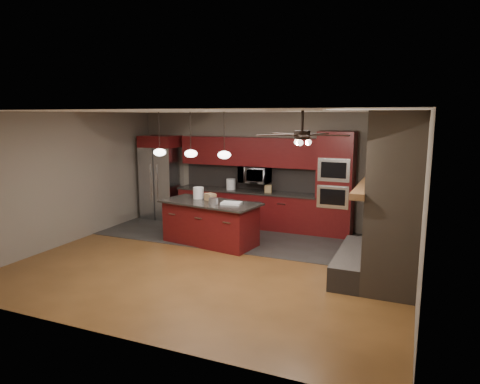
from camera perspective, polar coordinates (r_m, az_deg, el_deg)
The scene contains 22 objects.
ground at distance 8.21m, azimuth -3.14°, elevation -9.26°, with size 7.00×7.00×0.00m, color brown.
ceiling at distance 7.74m, azimuth -3.34°, elevation 10.69°, with size 7.00×6.00×0.02m, color white.
back_wall at distance 10.60m, azimuth 3.88°, elevation 2.96°, with size 7.00×0.02×2.80m, color #655E51.
right_wall at distance 7.08m, azimuth 23.17°, elevation -1.48°, with size 0.02×6.00×2.80m, color #655E51.
left_wall at distance 9.88m, azimuth -21.82°, elevation 1.72°, with size 0.02×6.00×2.80m, color #655E51.
slate_tile_patch at distance 9.78m, azimuth 1.49°, elevation -5.99°, with size 7.00×2.40×0.01m, color #2C2A28.
fireplace_column at distance 7.50m, azimuth 19.58°, elevation -1.43°, with size 1.30×2.10×2.80m.
back_cabinetry at distance 10.60m, azimuth 0.97°, elevation 0.22°, with size 3.59×0.64×2.20m.
oven_tower at distance 9.91m, azimuth 12.62°, elevation 1.02°, with size 0.80×0.63×2.38m.
microwave at distance 10.47m, azimuth 2.00°, elevation 2.34°, with size 0.73×0.41×0.50m, color silver.
refrigerator at distance 11.57m, azimuth -10.45°, elevation 1.94°, with size 0.95×0.75×2.20m.
kitchen_island at distance 9.20m, azimuth -3.98°, elevation -4.08°, with size 2.26×1.29×0.92m.
white_bucket at distance 9.46m, azimuth -5.57°, elevation -0.12°, with size 0.23×0.23×0.25m, color silver.
paint_can at distance 8.84m, azimuth -3.58°, elevation -1.21°, with size 0.19×0.19×0.13m, color silver.
paint_tray at distance 8.84m, azimuth -1.15°, elevation -1.49°, with size 0.40×0.28×0.04m, color white.
cardboard_box at distance 9.25m, azimuth -3.98°, elevation -0.66°, with size 0.23×0.17×0.15m, color #9B7850.
counter_bucket at distance 10.70m, azimuth -1.21°, elevation 1.06°, with size 0.23×0.23×0.26m, color silver.
counter_box at distance 10.30m, azimuth 3.78°, elevation 0.45°, with size 0.16×0.13×0.18m, color #9B7F50.
pendant_left at distance 9.20m, azimuth -10.66°, elevation 5.24°, with size 0.26×0.26×0.92m.
pendant_center at distance 8.81m, azimuth -6.56°, elevation 5.14°, with size 0.26×0.26×0.92m.
pendant_right at distance 8.47m, azimuth -2.11°, elevation 5.00°, with size 0.26×0.26×0.92m.
ceiling_fan at distance 6.36m, azimuth 8.28°, elevation 7.62°, with size 1.27×1.33×0.41m.
Camera 1 is at (3.39, -6.95, 2.73)m, focal length 32.00 mm.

